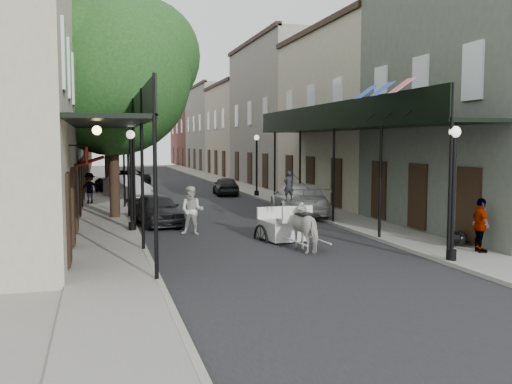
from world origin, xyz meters
TOP-DOWN VIEW (x-y plane):
  - ground at (0.00, 0.00)m, footprint 140.00×140.00m
  - road at (0.00, 20.00)m, footprint 8.00×90.00m
  - sidewalk_left at (-5.00, 20.00)m, footprint 2.20×90.00m
  - sidewalk_right at (5.00, 20.00)m, footprint 2.20×90.00m
  - building_row_left at (-8.60, 30.00)m, footprint 5.00×80.00m
  - building_row_right at (8.60, 30.00)m, footprint 5.00×80.00m
  - gallery_left at (-4.79, 6.98)m, footprint 2.20×18.05m
  - gallery_right at (4.79, 6.98)m, footprint 2.20×18.05m
  - tree_near at (-4.20, 10.18)m, footprint 7.31×6.80m
  - tree_far at (-4.25, 24.18)m, footprint 6.45×6.00m
  - lamppost_right_near at (4.10, -2.00)m, footprint 0.32×0.32m
  - lamppost_left at (-4.10, 6.00)m, footprint 0.32×0.32m
  - lamppost_right_far at (4.10, 18.00)m, footprint 0.32×0.32m
  - horse at (1.02, 1.00)m, footprint 0.99×1.83m
  - carriage at (0.76, 3.28)m, footprint 1.67×2.30m
  - pedestrian_walking at (-2.00, 5.02)m, footprint 1.05×0.94m
  - pedestrian_sidewalk_left at (-5.74, 16.19)m, footprint 1.17×0.84m
  - pedestrian_sidewalk_right at (5.62, -1.21)m, footprint 0.58×1.01m
  - car_left_near at (-2.97, 7.83)m, footprint 2.03×4.00m
  - car_left_mid at (-3.60, 19.21)m, footprint 2.84×4.52m
  - car_left_far at (-3.60, 24.80)m, footprint 4.44×5.95m
  - car_right_near at (3.60, 9.00)m, footprint 2.98×5.52m
  - car_right_far at (2.60, 20.01)m, footprint 1.70×3.61m
  - trash_bags at (5.72, 0.02)m, footprint 0.85×1.00m

SIDE VIEW (x-z plane):
  - ground at x=0.00m, z-range 0.00..0.00m
  - road at x=0.00m, z-range 0.00..0.01m
  - sidewalk_left at x=-5.00m, z-range 0.00..0.12m
  - sidewalk_right at x=5.00m, z-range 0.00..0.12m
  - trash_bags at x=5.72m, z-range 0.10..0.60m
  - car_right_far at x=2.60m, z-range 0.00..1.19m
  - car_left_near at x=-2.97m, z-range 0.00..1.30m
  - car_left_mid at x=-3.60m, z-range 0.00..1.40m
  - horse at x=1.02m, z-range 0.00..1.48m
  - car_left_far at x=-3.60m, z-range 0.00..1.50m
  - car_right_near at x=3.60m, z-range 0.00..1.52m
  - pedestrian_walking at x=-2.00m, z-range 0.00..1.79m
  - pedestrian_sidewalk_right at x=5.62m, z-range 0.12..1.74m
  - pedestrian_sidewalk_left at x=-5.74m, z-range 0.12..1.76m
  - carriage at x=0.76m, z-range -0.28..2.19m
  - lamppost_right_near at x=4.10m, z-range 0.19..3.90m
  - lamppost_left at x=-4.10m, z-range 0.19..3.90m
  - lamppost_right_far at x=4.10m, z-range 0.19..3.90m
  - gallery_left at x=-4.79m, z-range 1.61..6.49m
  - gallery_right at x=4.79m, z-range 1.61..6.49m
  - building_row_left at x=-8.60m, z-range 0.00..10.50m
  - building_row_right at x=8.60m, z-range 0.00..10.50m
  - tree_far at x=-4.25m, z-range 1.53..10.14m
  - tree_near at x=-4.20m, z-range 1.67..11.30m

